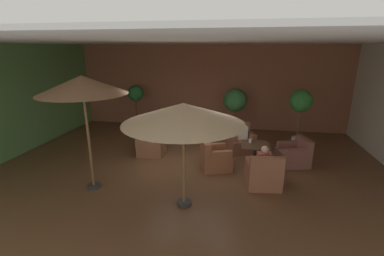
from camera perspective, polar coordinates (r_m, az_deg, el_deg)
The scene contains 20 objects.
ground_plane at distance 7.64m, azimuth -0.62°, elevation -8.95°, with size 11.28×8.92×0.02m, color brown.
wall_back_brick at distance 11.37m, azimuth 3.70°, elevation 8.65°, with size 11.28×0.08×3.45m, color #91553D.
wall_left_accent at distance 9.82m, azimuth -34.82°, elevation 4.46°, with size 0.08×8.92×3.45m, color #548548.
ceiling_slab at distance 6.90m, azimuth -0.71°, elevation 18.17°, with size 11.28×8.92×0.06m, color silver.
cafe_table_front_left at distance 7.88m, azimuth 13.30°, elevation -4.41°, with size 0.79×0.79×0.66m.
armchair_front_left_north at distance 6.89m, azimuth 14.97°, elevation -9.58°, with size 0.90×0.90×0.88m.
armchair_front_left_east at distance 8.41m, azimuth 20.96°, elevation -5.38°, with size 0.97×0.95×0.80m.
armchair_front_left_south at distance 8.98m, azimuth 10.28°, elevation -2.86°, with size 1.01×1.01×0.91m.
armchair_front_left_west at distance 7.60m, azimuth 4.78°, elevation -6.48°, with size 0.99×0.96×0.86m.
cafe_table_front_right at distance 9.46m, azimuth -6.74°, elevation -0.53°, with size 0.78×0.78×0.66m.
armchair_front_right_north at distance 10.40m, azimuth -4.42°, elevation -0.03°, with size 0.80×0.79×0.88m.
armchair_front_right_east at distance 8.61m, azimuth -8.69°, elevation -3.71°, with size 0.81×0.72×0.90m.
patio_umbrella_tall_red at distance 5.29m, azimuth -1.86°, elevation 3.07°, with size 2.46×2.46×2.26m.
patio_umbrella_center_beige at distance 6.41m, azimuth -22.33°, elevation 8.36°, with size 1.96×1.96×2.73m.
potted_tree_left_corner at distance 9.66m, azimuth 22.15°, elevation 4.61°, with size 0.75×0.75×1.99m.
potted_tree_mid_left at distance 11.33m, azimuth -11.85°, elevation 5.88°, with size 0.64×0.64×1.85m.
potted_tree_mid_right at distance 10.15m, azimuth 9.19°, elevation 5.47°, with size 0.87×0.87×1.88m.
patron_blue_shirt at distance 8.82m, azimuth 10.51°, elevation -0.58°, with size 0.42×0.35×0.62m.
patron_by_window at distance 6.78m, azimuth 15.11°, elevation -6.54°, with size 0.35×0.25×0.64m.
iced_drink_cup at distance 7.93m, azimuth 12.30°, elevation -2.72°, with size 0.08×0.08×0.11m, color white.
Camera 1 is at (1.34, -6.77, 3.28)m, focal length 25.01 mm.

